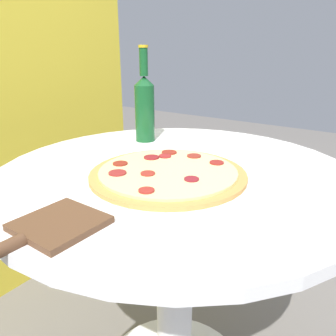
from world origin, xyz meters
The scene contains 4 objects.
table centered at (0.00, 0.00, 0.54)m, with size 0.89×0.89×0.74m.
pizza centered at (-0.05, -0.01, 0.75)m, with size 0.37×0.37×0.02m.
beer_bottle centered at (0.17, 0.23, 0.86)m, with size 0.06×0.06×0.30m.
pizza_paddle centered at (-0.39, 0.01, 0.75)m, with size 0.29×0.13×0.02m.
Camera 1 is at (-0.65, -0.43, 1.03)m, focal length 35.00 mm.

